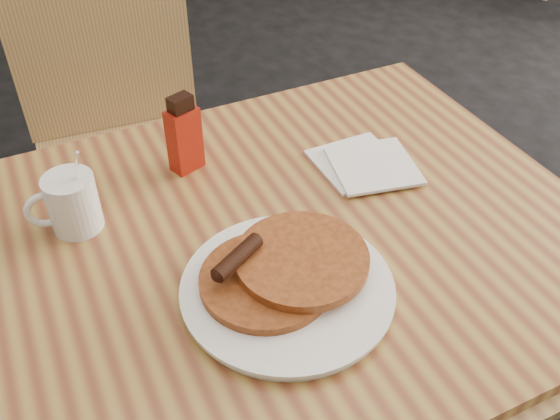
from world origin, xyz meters
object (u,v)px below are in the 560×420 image
Objects in this scene: coffee_mug at (71,202)px; syrup_bottle at (184,136)px; chair_main_far at (119,112)px; pancake_plate at (286,282)px; main_table at (224,270)px.

coffee_mug is 0.23m from syrup_bottle.
chair_main_far is 6.71× the size of syrup_bottle.
pancake_plate is at bearing -82.45° from chair_main_far.
main_table is at bearing 116.96° from pancake_plate.
syrup_bottle is (0.04, -0.51, 0.23)m from chair_main_far.
chair_main_far reaches higher than syrup_bottle.
syrup_bottle is (-0.04, 0.35, 0.05)m from pancake_plate.
chair_main_far is at bearing 92.22° from main_table.
pancake_plate is 0.37m from coffee_mug.
chair_main_far is 3.20× the size of pancake_plate.
main_table is 0.75m from chair_main_far.
syrup_bottle is at bearing 15.51° from coffee_mug.
coffee_mug is at bearing -179.98° from syrup_bottle.
pancake_plate is 2.10× the size of syrup_bottle.
pancake_plate is (0.09, -0.86, 0.18)m from chair_main_far.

